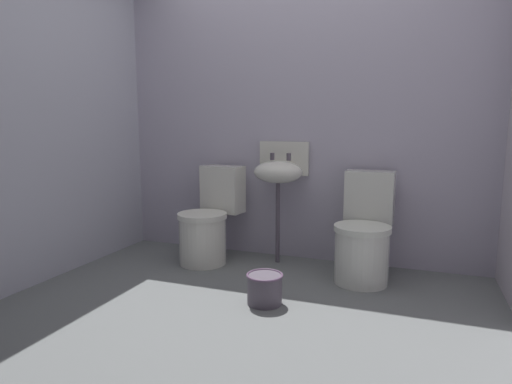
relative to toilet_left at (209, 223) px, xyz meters
The scene contains 7 objects.
ground_plane 1.17m from the toilet_left, 54.93° to the right, with size 3.48×2.92×0.08m, color slate.
wall_back 1.14m from the toilet_left, 32.08° to the left, with size 3.48×0.10×2.36m, color #AEA7BA.
wall_left 1.52m from the toilet_left, 139.60° to the right, with size 0.10×2.72×2.36m, color #ABABBB.
toilet_left is the anchor object (origin of this frame).
toilet_right 1.26m from the toilet_left, ahead, with size 0.42×0.61×0.78m.
sink 0.72m from the toilet_left, 18.91° to the left, with size 0.42×0.35×0.99m.
bucket 1.02m from the toilet_left, 42.99° to the right, with size 0.24×0.24×0.20m.
Camera 1 is at (0.94, -2.22, 1.11)m, focal length 30.20 mm.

